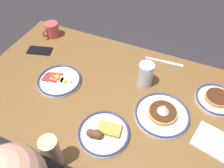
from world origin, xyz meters
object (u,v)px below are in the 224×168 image
at_px(plate_far_companion, 103,133).
at_px(plate_far_side, 59,80).
at_px(drinking_glass, 145,76).
at_px(butter_knife, 164,62).
at_px(plate_near_main, 216,99).
at_px(plate_center_pancakes, 162,114).
at_px(cell_phone, 40,51).
at_px(paper_napkin, 212,141).
at_px(coffee_mug, 52,30).

bearing_deg(plate_far_companion, plate_far_side, -28.96).
bearing_deg(drinking_glass, butter_knife, -103.92).
bearing_deg(plate_far_companion, plate_near_main, -137.43).
bearing_deg(plate_center_pancakes, plate_far_companion, 43.69).
height_order(cell_phone, paper_napkin, cell_phone).
xyz_separation_m(coffee_mug, drinking_glass, (-0.68, 0.17, 0.01)).
bearing_deg(cell_phone, plate_near_main, 165.28).
relative_size(plate_center_pancakes, plate_far_companion, 1.13).
bearing_deg(coffee_mug, plate_far_companion, 139.12).
xyz_separation_m(plate_far_side, coffee_mug, (0.26, -0.34, 0.03)).
relative_size(paper_napkin, butter_knife, 0.68).
height_order(plate_center_pancakes, paper_napkin, plate_center_pancakes).
bearing_deg(plate_near_main, plate_far_companion, 42.57).
height_order(plate_far_companion, butter_knife, plate_far_companion).
relative_size(plate_far_side, butter_knife, 1.04).
bearing_deg(plate_far_side, plate_center_pancakes, -179.29).
bearing_deg(cell_phone, plate_far_companion, 132.28).
bearing_deg(coffee_mug, paper_napkin, 160.82).
distance_m(plate_near_main, plate_far_side, 0.80).
bearing_deg(plate_center_pancakes, cell_phone, -11.53).
bearing_deg(butter_knife, drinking_glass, 76.08).
bearing_deg(coffee_mug, plate_center_pancakes, 158.11).
height_order(plate_far_companion, plate_far_side, plate_far_companion).
bearing_deg(butter_knife, plate_far_side, 38.99).
distance_m(plate_center_pancakes, coffee_mug, 0.88).
xyz_separation_m(plate_far_companion, coffee_mug, (0.61, -0.53, 0.03)).
bearing_deg(plate_center_pancakes, plate_near_main, -138.54).
bearing_deg(plate_near_main, butter_knife, -30.00).
bearing_deg(drinking_glass, plate_far_side, 22.20).
bearing_deg(paper_napkin, plate_far_companion, 20.12).
bearing_deg(plate_far_side, coffee_mug, -51.97).
relative_size(plate_far_companion, drinking_glass, 1.69).
distance_m(plate_center_pancakes, plate_far_companion, 0.29).
distance_m(plate_near_main, paper_napkin, 0.23).
distance_m(cell_phone, paper_napkin, 1.06).
height_order(plate_far_side, cell_phone, plate_far_side).
relative_size(plate_far_companion, cell_phone, 1.58).
distance_m(plate_near_main, plate_far_companion, 0.58).
relative_size(plate_far_companion, paper_napkin, 1.52).
bearing_deg(cell_phone, plate_center_pancakes, 152.09).
height_order(paper_napkin, butter_knife, butter_knife).
bearing_deg(plate_far_side, plate_far_companion, 151.04).
xyz_separation_m(plate_center_pancakes, plate_far_side, (0.56, 0.01, -0.01)).
bearing_deg(paper_napkin, drinking_glass, -28.15).
bearing_deg(paper_napkin, plate_far_side, -2.20).
height_order(plate_near_main, drinking_glass, drinking_glass).
bearing_deg(cell_phone, plate_far_side, 129.16).
relative_size(plate_center_pancakes, drinking_glass, 1.90).
bearing_deg(paper_napkin, cell_phone, -10.97).
relative_size(plate_near_main, plate_far_side, 0.88).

